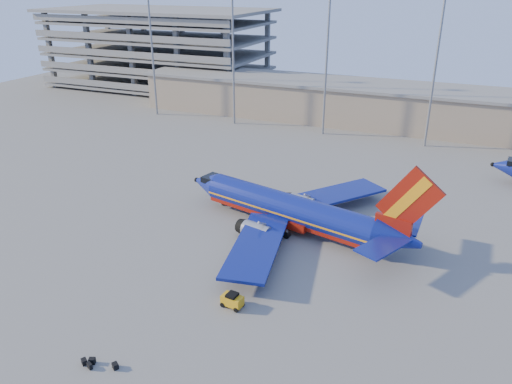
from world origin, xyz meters
TOP-DOWN VIEW (x-y plane):
  - ground at (0.00, 0.00)m, footprint 220.00×220.00m
  - terminal_building at (10.00, 58.00)m, footprint 122.00×16.00m
  - parking_garage at (-62.00, 74.05)m, footprint 62.00×32.00m
  - light_mast_row at (5.00, 46.00)m, footprint 101.60×1.60m
  - aircraft_main at (3.48, 4.15)m, footprint 34.23×32.54m
  - baggage_tug at (3.45, -13.68)m, footprint 2.22×1.51m
  - luggage_pile at (-3.37, -25.36)m, footprint 3.36×1.38m

SIDE VIEW (x-z plane):
  - ground at x=0.00m, z-range 0.00..0.00m
  - luggage_pile at x=-3.37m, z-range -0.01..0.51m
  - baggage_tug at x=3.45m, z-range 0.03..1.53m
  - aircraft_main at x=3.48m, z-range -3.37..8.40m
  - terminal_building at x=10.00m, z-range 0.07..8.57m
  - parking_garage at x=-62.00m, z-range 1.03..22.43m
  - light_mast_row at x=5.00m, z-range 3.23..31.88m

